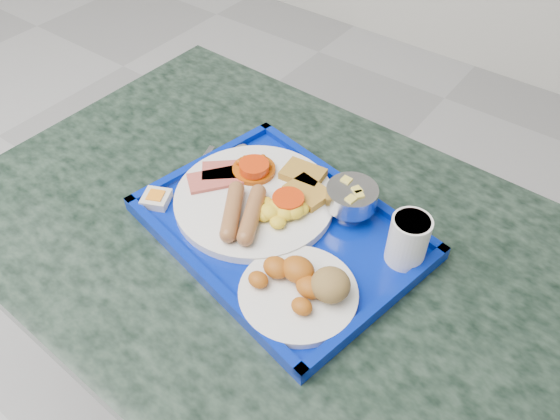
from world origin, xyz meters
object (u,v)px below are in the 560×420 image
object	(u,v)px
main_plate	(259,197)
bread_plate	(303,287)
juice_cup	(408,239)
fruit_bowl	(352,197)
tray	(280,229)
table	(278,297)

from	to	relation	value
main_plate	bread_plate	world-z (taller)	bread_plate
juice_cup	bread_plate	bearing A→B (deg)	-119.57
fruit_bowl	juice_cup	bearing A→B (deg)	-15.18
bread_plate	juice_cup	bearing A→B (deg)	60.43
bread_plate	fruit_bowl	bearing A→B (deg)	100.11
tray	fruit_bowl	size ratio (longest dim) A/B	5.82
table	tray	world-z (taller)	tray
tray	main_plate	world-z (taller)	main_plate
main_plate	bread_plate	size ratio (longest dim) A/B	1.56
fruit_bowl	table	bearing A→B (deg)	-127.11
bread_plate	table	bearing A→B (deg)	142.30
fruit_bowl	juice_cup	world-z (taller)	juice_cup
main_plate	fruit_bowl	xyz separation A→B (m)	(0.14, 0.07, 0.02)
table	juice_cup	xyz separation A→B (m)	(0.19, 0.07, 0.24)
tray	main_plate	bearing A→B (deg)	159.67
main_plate	fruit_bowl	world-z (taller)	fruit_bowl
tray	fruit_bowl	distance (m)	0.13
tray	juice_cup	distance (m)	0.21
table	main_plate	bearing A→B (deg)	155.77
tray	fruit_bowl	bearing A→B (deg)	51.62
main_plate	bread_plate	bearing A→B (deg)	-33.31
juice_cup	table	bearing A→B (deg)	-160.78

